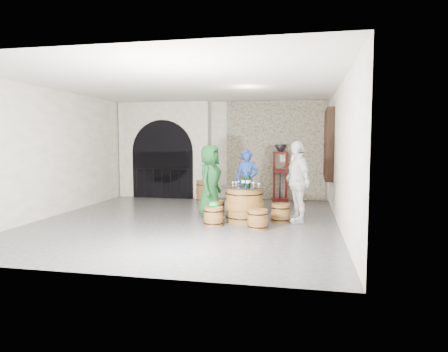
% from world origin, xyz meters
% --- Properties ---
extents(ground, '(8.00, 8.00, 0.00)m').
position_xyz_m(ground, '(0.00, 0.00, 0.00)').
color(ground, '#313134').
rests_on(ground, ground).
extents(wall_back, '(8.00, 0.00, 8.00)m').
position_xyz_m(wall_back, '(0.00, 4.00, 1.60)').
color(wall_back, silver).
rests_on(wall_back, ground).
extents(wall_front, '(8.00, 0.00, 8.00)m').
position_xyz_m(wall_front, '(0.00, -4.00, 1.60)').
color(wall_front, silver).
rests_on(wall_front, ground).
extents(wall_left, '(0.00, 8.00, 8.00)m').
position_xyz_m(wall_left, '(-3.50, 0.00, 1.60)').
color(wall_left, silver).
rests_on(wall_left, ground).
extents(wall_right, '(0.00, 8.00, 8.00)m').
position_xyz_m(wall_right, '(3.50, 0.00, 1.60)').
color(wall_right, silver).
rests_on(wall_right, ground).
extents(ceiling, '(8.00, 8.00, 0.00)m').
position_xyz_m(ceiling, '(0.00, 0.00, 3.20)').
color(ceiling, beige).
rests_on(ceiling, wall_back).
extents(stone_facing_panel, '(3.20, 0.12, 3.18)m').
position_xyz_m(stone_facing_panel, '(1.80, 3.94, 1.60)').
color(stone_facing_panel, gray).
rests_on(stone_facing_panel, ground).
extents(arched_opening, '(3.10, 0.60, 3.19)m').
position_xyz_m(arched_opening, '(-1.90, 3.74, 1.58)').
color(arched_opening, silver).
rests_on(arched_opening, ground).
extents(shuttered_window, '(0.23, 1.10, 2.00)m').
position_xyz_m(shuttered_window, '(3.38, 2.40, 1.80)').
color(shuttered_window, black).
rests_on(shuttered_window, wall_right).
extents(barrel_table, '(1.10, 1.10, 0.85)m').
position_xyz_m(barrel_table, '(1.36, 0.15, 0.42)').
color(barrel_table, brown).
rests_on(barrel_table, ground).
extents(barrel_stool_left, '(0.46, 0.46, 0.43)m').
position_xyz_m(barrel_stool_left, '(0.58, 0.47, 0.21)').
color(barrel_stool_left, brown).
rests_on(barrel_stool_left, ground).
extents(barrel_stool_far, '(0.46, 0.46, 0.43)m').
position_xyz_m(barrel_stool_far, '(1.28, 0.99, 0.21)').
color(barrel_stool_far, brown).
rests_on(barrel_stool_far, ground).
extents(barrel_stool_right, '(0.46, 0.46, 0.43)m').
position_xyz_m(barrel_stool_right, '(2.19, 0.27, 0.21)').
color(barrel_stool_right, brown).
rests_on(barrel_stool_right, ground).
extents(barrel_stool_near_right, '(0.46, 0.46, 0.43)m').
position_xyz_m(barrel_stool_near_right, '(1.76, -0.60, 0.21)').
color(barrel_stool_near_right, brown).
rests_on(barrel_stool_near_right, ground).
extents(barrel_stool_near_left, '(0.46, 0.46, 0.43)m').
position_xyz_m(barrel_stool_near_left, '(0.74, -0.43, 0.21)').
color(barrel_stool_near_left, brown).
rests_on(barrel_stool_near_left, ground).
extents(green_cap, '(0.25, 0.21, 0.12)m').
position_xyz_m(green_cap, '(0.74, -0.43, 0.47)').
color(green_cap, '#0D9933').
rests_on(green_cap, barrel_stool_near_left).
extents(person_green, '(0.68, 0.95, 1.81)m').
position_xyz_m(person_green, '(0.42, 0.54, 0.90)').
color(person_green, '#12401B').
rests_on(person_green, ground).
extents(person_blue, '(0.62, 0.41, 1.68)m').
position_xyz_m(person_blue, '(1.25, 1.31, 0.84)').
color(person_blue, navy).
rests_on(person_blue, ground).
extents(person_white, '(0.89, 1.21, 1.91)m').
position_xyz_m(person_white, '(2.57, 0.32, 0.95)').
color(person_white, silver).
rests_on(person_white, ground).
extents(wine_bottle_left, '(0.08, 0.08, 0.32)m').
position_xyz_m(wine_bottle_left, '(1.32, 0.18, 0.98)').
color(wine_bottle_left, black).
rests_on(wine_bottle_left, barrel_table).
extents(wine_bottle_center, '(0.08, 0.08, 0.32)m').
position_xyz_m(wine_bottle_center, '(1.43, 0.16, 0.98)').
color(wine_bottle_center, black).
rests_on(wine_bottle_center, barrel_table).
extents(wine_bottle_right, '(0.08, 0.08, 0.32)m').
position_xyz_m(wine_bottle_right, '(1.45, 0.26, 0.98)').
color(wine_bottle_right, black).
rests_on(wine_bottle_right, barrel_table).
extents(tasting_glass_a, '(0.05, 0.05, 0.10)m').
position_xyz_m(tasting_glass_a, '(1.08, 0.14, 0.89)').
color(tasting_glass_a, '#BC6E24').
rests_on(tasting_glass_a, barrel_table).
extents(tasting_glass_b, '(0.05, 0.05, 0.10)m').
position_xyz_m(tasting_glass_b, '(1.56, 0.16, 0.89)').
color(tasting_glass_b, '#BC6E24').
rests_on(tasting_glass_b, barrel_table).
extents(tasting_glass_c, '(0.05, 0.05, 0.10)m').
position_xyz_m(tasting_glass_c, '(1.18, 0.36, 0.89)').
color(tasting_glass_c, '#BC6E24').
rests_on(tasting_glass_c, barrel_table).
extents(tasting_glass_d, '(0.05, 0.05, 0.10)m').
position_xyz_m(tasting_glass_d, '(1.48, 0.38, 0.89)').
color(tasting_glass_d, '#BC6E24').
rests_on(tasting_glass_d, barrel_table).
extents(tasting_glass_e, '(0.05, 0.05, 0.10)m').
position_xyz_m(tasting_glass_e, '(1.71, -0.02, 0.89)').
color(tasting_glass_e, '#BC6E24').
rests_on(tasting_glass_e, barrel_table).
extents(tasting_glass_f, '(0.05, 0.05, 0.10)m').
position_xyz_m(tasting_glass_f, '(1.14, 0.20, 0.89)').
color(tasting_glass_f, '#BC6E24').
rests_on(tasting_glass_f, barrel_table).
extents(side_barrel, '(0.52, 0.52, 0.70)m').
position_xyz_m(side_barrel, '(-0.29, 2.77, 0.35)').
color(side_barrel, brown).
rests_on(side_barrel, ground).
extents(corking_press, '(0.77, 0.49, 1.79)m').
position_xyz_m(corking_press, '(1.98, 3.58, 1.04)').
color(corking_press, '#480E0C').
rests_on(corking_press, ground).
extents(control_box, '(0.18, 0.10, 0.22)m').
position_xyz_m(control_box, '(2.05, 3.86, 1.35)').
color(control_box, silver).
rests_on(control_box, wall_back).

